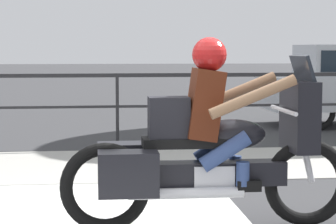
% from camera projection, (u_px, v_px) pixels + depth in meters
% --- Properties ---
extents(sidewalk_band, '(44.00, 2.40, 0.01)m').
position_uv_depth(sidewalk_band, '(122.00, 164.00, 8.63)').
color(sidewalk_band, '#A8A59E').
rests_on(sidewalk_band, ground).
extents(fence_railing, '(36.00, 0.05, 1.14)m').
position_uv_depth(fence_railing, '(117.00, 89.00, 10.13)').
color(fence_railing, '#232326').
rests_on(fence_railing, ground).
extents(motorcycle, '(2.49, 0.76, 1.62)m').
position_uv_depth(motorcycle, '(207.00, 147.00, 5.50)').
color(motorcycle, black).
rests_on(motorcycle, ground).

